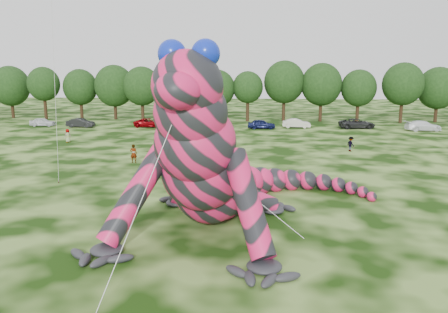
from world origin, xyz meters
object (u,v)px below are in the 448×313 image
Objects in this scene: tree_9 at (248,96)px; tree_11 at (321,92)px; tree_6 at (142,94)px; spectator_0 at (134,154)px; car_0 at (43,122)px; car_5 at (297,123)px; tree_3 at (44,93)px; tree_12 at (358,96)px; tree_8 at (217,96)px; tree_14 at (437,95)px; car_3 at (194,124)px; car_6 at (357,123)px; tree_7 at (184,94)px; tree_13 at (402,93)px; spectator_4 at (68,136)px; tree_10 at (284,91)px; tree_5 at (115,92)px; tree_2 at (11,92)px; tree_4 at (81,94)px; spectator_1 at (158,147)px; spectator_2 at (351,144)px; car_7 at (423,126)px; car_1 at (81,123)px; car_4 at (261,124)px.

tree_11 is (12.72, 0.85, 0.70)m from tree_9.
spectator_0 is (8.91, -35.71, -3.83)m from tree_6.
car_5 is at bearing -92.73° from car_0.
tree_9 is at bearing 0.43° from tree_3.
car_0 is at bearing -168.67° from tree_12.
tree_14 reaches higher than tree_8.
tree_11 is at bearing 1.30° from tree_3.
car_3 is 1.16× the size of car_5.
tree_8 is 24.11m from car_6.
tree_8 is at bearing 1.78° from tree_7.
car_6 is at bearing -19.58° from tree_8.
tree_9 is 1.59× the size of car_6.
tree_13 is at bearing -62.46° from car_3.
tree_7 is 0.94× the size of tree_11.
tree_6 reaches higher than spectator_4.
tree_13 is at bearing -165.85° from tree_14.
tree_9 is 0.86× the size of tree_13.
tree_10 is at bearing 175.79° from tree_13.
tree_7 is (13.04, -1.63, -0.16)m from tree_5.
tree_7 is 1.01× the size of tree_14.
tree_4 is (13.38, -0.05, -0.29)m from tree_2.
car_6 is (17.16, -8.34, -3.58)m from tree_9.
car_5 is (26.55, -7.81, -4.04)m from tree_6.
car_3 is (-2.58, -10.04, -3.74)m from tree_8.
tree_3 is at bearing -1.33° from spectator_1.
tree_7 reaches higher than spectator_0.
tree_11 is 13.39m from tree_13.
car_0 is at bearing -51.75° from spectator_0.
tree_6 is at bearing 58.69° from car_3.
tree_10 is at bearing 0.27° from tree_5.
tree_7 is 1.06× the size of tree_12.
car_0 is at bearing -160.65° from tree_8.
spectator_0 is at bearing 81.78° from spectator_2.
tree_6 is 5.48× the size of spectator_1.
car_5 is 2.62× the size of spectator_2.
tree_6 is 7.48m from tree_7.
car_3 is (-26.81, -10.79, -3.76)m from tree_12.
tree_9 reaches higher than spectator_4.
car_0 is (11.59, -11.33, -4.15)m from tree_2.
tree_10 is 15.14m from car_6.
tree_13 is (70.15, -1.64, 0.24)m from tree_2.
car_7 is (57.00, -11.74, -3.77)m from tree_4.
spectator_1 is at bearing -138.36° from car_1.
tree_11 reaches higher than spectator_4.
tree_11 is at bearing -46.93° from car_4.
tree_4 is at bearing 176.11° from tree_8.
spectator_0 is 1.12× the size of spectator_2.
spectator_0 is (-1.84, -25.97, 0.19)m from car_3.
car_1 is (-20.52, -10.46, -3.76)m from tree_8.
tree_12 is 19.84m from car_4.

